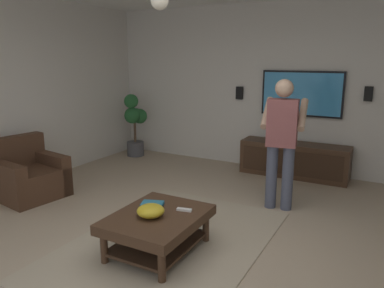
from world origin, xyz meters
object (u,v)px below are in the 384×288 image
object	(u,v)px
remote_white	(184,210)
wall_speaker_left	(368,94)
vase_round	(274,134)
person_standing	(282,137)
tv	(302,94)
bowl	(151,211)
armchair	(28,177)
wall_speaker_right	(240,93)
coffee_table	(158,224)
book	(152,204)
potted_plant_tall	(135,122)
media_console	(294,160)

from	to	relation	value
remote_white	wall_speaker_left	size ratio (longest dim) A/B	0.68
vase_round	person_standing	bearing A→B (deg)	-160.20
tv	bowl	xyz separation A→B (m)	(-3.41, 0.60, -0.86)
armchair	bowl	distance (m)	2.46
wall_speaker_right	coffee_table	bearing A→B (deg)	-171.59
coffee_table	book	bearing A→B (deg)	47.33
armchair	coffee_table	size ratio (longest dim) A/B	0.92
tv	remote_white	xyz separation A→B (m)	(-3.14, 0.39, -0.91)
bowl	wall_speaker_right	world-z (taller)	wall_speaker_right
potted_plant_tall	book	bearing A→B (deg)	-140.21
person_standing	wall_speaker_right	bearing A→B (deg)	28.28
wall_speaker_left	media_console	bearing A→B (deg)	104.55
armchair	wall_speaker_right	xyz separation A→B (m)	(2.93, -1.93, 1.01)
wall_speaker_left	person_standing	bearing A→B (deg)	153.76
armchair	vase_round	xyz separation A→B (m)	(2.69, -2.64, 0.38)
armchair	media_console	bearing A→B (deg)	49.91
person_standing	potted_plant_tall	distance (m)	3.39
person_standing	coffee_table	bearing A→B (deg)	148.50
media_console	remote_white	xyz separation A→B (m)	(-2.90, 0.39, 0.14)
remote_white	vase_round	xyz separation A→B (m)	(2.92, -0.03, 0.25)
person_standing	potted_plant_tall	size ratio (longest dim) A/B	1.34
tv	potted_plant_tall	xyz separation A→B (m)	(-0.47, 3.01, -0.64)
armchair	vase_round	size ratio (longest dim) A/B	4.17
coffee_table	person_standing	world-z (taller)	person_standing
vase_round	wall_speaker_right	bearing A→B (deg)	71.83
book	armchair	bearing A→B (deg)	-26.98
person_standing	wall_speaker_left	size ratio (longest dim) A/B	7.45
wall_speaker_right	tv	bearing A→B (deg)	-90.71
potted_plant_tall	remote_white	world-z (taller)	potted_plant_tall
tv	bowl	world-z (taller)	tv
vase_round	wall_speaker_right	distance (m)	0.97
wall_speaker_left	wall_speaker_right	size ratio (longest dim) A/B	1.00
coffee_table	wall_speaker_left	size ratio (longest dim) A/B	4.55
person_standing	bowl	size ratio (longest dim) A/B	6.20
bowl	remote_white	distance (m)	0.35
bowl	wall_speaker_right	size ratio (longest dim) A/B	1.20
potted_plant_tall	wall_speaker_right	xyz separation A→B (m)	(0.48, -1.94, 0.61)
media_console	armchair	bearing A→B (deg)	-48.34
media_console	wall_speaker_left	xyz separation A→B (m)	(0.25, -0.98, 1.09)
book	wall_speaker_left	distance (m)	3.76
remote_white	book	size ratio (longest dim) A/B	0.68
tv	person_standing	distance (m)	1.71
potted_plant_tall	remote_white	xyz separation A→B (m)	(-2.67, -2.62, -0.27)
media_console	bowl	bearing A→B (deg)	-10.74
book	wall_speaker_left	world-z (taller)	wall_speaker_left
media_console	wall_speaker_right	world-z (taller)	wall_speaker_right
armchair	person_standing	size ratio (longest dim) A/B	0.56
bowl	wall_speaker_left	size ratio (longest dim) A/B	1.20
media_console	book	xyz separation A→B (m)	(-2.95, 0.74, 0.14)
coffee_table	wall_speaker_left	world-z (taller)	wall_speaker_left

